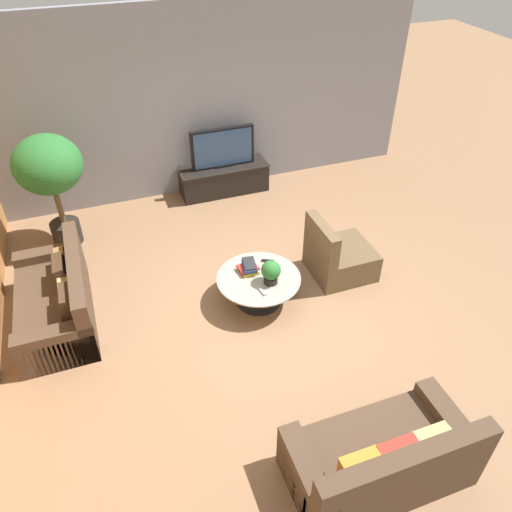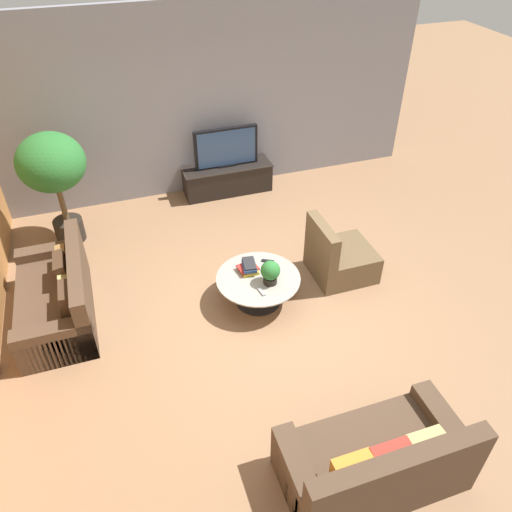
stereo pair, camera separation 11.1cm
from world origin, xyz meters
name	(u,v)px [view 1 (the left image)]	position (x,y,z in m)	size (l,w,h in m)	color
ground_plane	(269,306)	(0.00, 0.00, 0.00)	(24.00, 24.00, 0.00)	#8C6647
back_wall_stone	(196,102)	(0.00, 3.26, 1.50)	(7.40, 0.12, 3.00)	gray
media_console	(224,178)	(0.30, 2.94, 0.25)	(1.50, 0.50, 0.49)	black
television	(223,148)	(0.30, 2.94, 0.82)	(1.06, 0.13, 0.66)	black
coffee_table	(259,284)	(-0.09, 0.15, 0.27)	(1.06, 1.06, 0.39)	black
couch_by_wall	(58,301)	(-2.48, 0.67, 0.29)	(0.84, 1.71, 0.84)	#4C3828
couch_near_entry	(382,460)	(0.11, -2.45, 0.29)	(1.62, 0.84, 0.84)	#4C3828
armchair_wicker	(338,257)	(1.11, 0.31, 0.27)	(0.80, 0.76, 0.86)	brown
potted_palm_tall	(49,171)	(-2.31, 2.33, 1.19)	(0.92, 0.92, 1.68)	black
potted_plant_tabletop	(271,272)	(0.01, 0.01, 0.56)	(0.24, 0.24, 0.31)	black
book_stack	(249,267)	(-0.16, 0.31, 0.45)	(0.27, 0.29, 0.13)	gold
remote_black	(268,261)	(0.13, 0.41, 0.40)	(0.04, 0.16, 0.02)	black
remote_silver	(262,291)	(-0.15, -0.12, 0.40)	(0.04, 0.16, 0.02)	gray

